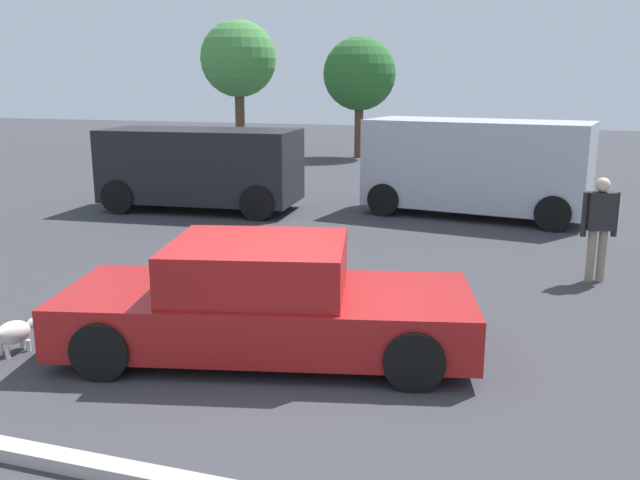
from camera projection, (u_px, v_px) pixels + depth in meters
The scene contains 9 objects.
ground_plane at pixel (281, 360), 7.80m from camera, with size 80.00×80.00×0.00m, color #38383D.
sedan_foreground at pixel (265, 302), 7.91m from camera, with size 4.99×2.87×1.33m.
dog at pixel (8, 333), 7.90m from camera, with size 0.39×0.66×0.43m.
van_white at pixel (476, 165), 15.81m from camera, with size 5.24×2.78×2.21m.
suv_dark at pixel (201, 166), 16.57m from camera, with size 4.81×2.45×1.96m.
pedestrian at pixel (600, 220), 10.62m from camera, with size 0.55×0.35×1.65m.
parking_curb at pixel (161, 480), 5.36m from camera, with size 9.61×0.20×0.12m, color #B7B2A8.
tree_back_left at pixel (359, 74), 27.35m from camera, with size 2.90×2.90×4.79m.
tree_back_center at pixel (238, 59), 29.12m from camera, with size 3.23×3.23×5.60m.
Camera 1 is at (2.65, -6.79, 3.12)m, focal length 38.44 mm.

